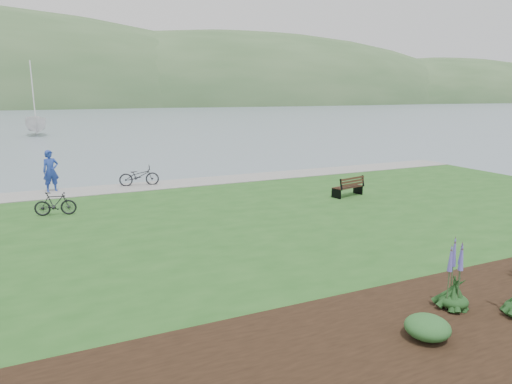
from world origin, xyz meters
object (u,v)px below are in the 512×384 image
Objects in this scene: sailboat at (37,135)px; bicycle_a at (139,176)px; person at (50,167)px; park_bench at (349,186)px.

bicycle_a is at bearing -85.25° from sailboat.
person is 0.08× the size of sailboat.
sailboat is at bearing 16.45° from bicycle_a.
bicycle_a is 38.03m from sailboat.
person is at bearing 137.94° from park_bench.
person reaches higher than park_bench.
bicycle_a is at bearing 128.63° from park_bench.
sailboat reaches higher than bicycle_a.
sailboat reaches higher than person.
person is at bearing -91.27° from sailboat.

